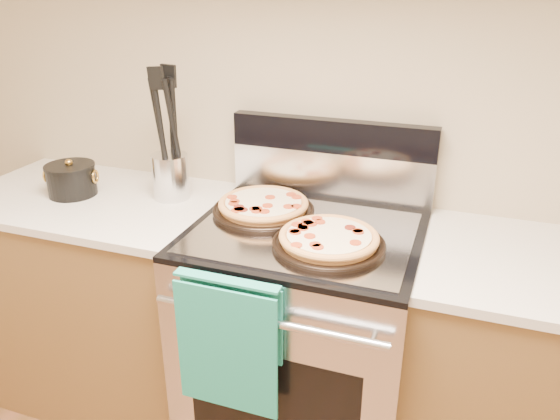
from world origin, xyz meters
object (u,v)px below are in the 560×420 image
(range_body, at_px, (304,345))
(pepperoni_pizza_front, at_px, (329,240))
(utensil_crock, at_px, (171,176))
(saucepan, at_px, (72,181))
(pepperoni_pizza_back, at_px, (263,206))

(range_body, height_order, pepperoni_pizza_front, pepperoni_pizza_front)
(pepperoni_pizza_front, distance_m, utensil_crock, 0.72)
(utensil_crock, relative_size, saucepan, 0.94)
(pepperoni_pizza_back, height_order, pepperoni_pizza_front, pepperoni_pizza_back)
(pepperoni_pizza_front, xyz_separation_m, saucepan, (-1.06, 0.13, 0.02))
(pepperoni_pizza_back, distance_m, saucepan, 0.78)
(saucepan, bearing_deg, pepperoni_pizza_front, -6.89)
(saucepan, bearing_deg, utensil_crock, 15.02)
(pepperoni_pizza_front, relative_size, utensil_crock, 2.01)
(range_body, height_order, utensil_crock, utensil_crock)
(saucepan, bearing_deg, range_body, -1.26)
(pepperoni_pizza_back, distance_m, pepperoni_pizza_front, 0.34)
(range_body, height_order, pepperoni_pizza_back, pepperoni_pizza_back)
(pepperoni_pizza_back, xyz_separation_m, saucepan, (-0.78, -0.05, 0.02))
(pepperoni_pizza_back, xyz_separation_m, utensil_crock, (-0.40, 0.05, 0.05))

